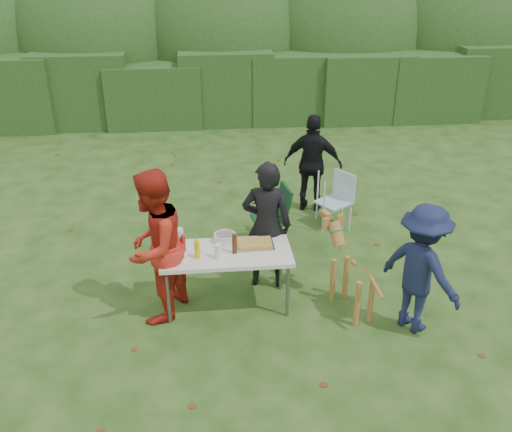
{
  "coord_description": "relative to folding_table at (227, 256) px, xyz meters",
  "views": [
    {
      "loc": [
        -0.57,
        -5.2,
        3.87
      ],
      "look_at": [
        0.0,
        0.57,
        1.0
      ],
      "focal_mm": 38.0,
      "sensor_mm": 36.0,
      "label": 1
    }
  ],
  "objects": [
    {
      "name": "lawn_chair",
      "position": [
        1.74,
        1.97,
        -0.27
      ],
      "size": [
        0.69,
        0.69,
        0.84
      ],
      "primitive_type": null,
      "rotation": [
        0.0,
        0.0,
        3.73
      ],
      "color": "#4D96B9",
      "rests_on": "ground"
    },
    {
      "name": "shrub_backdrop",
      "position": [
        0.38,
        9.4,
        0.91
      ],
      "size": [
        20.0,
        2.6,
        3.2
      ],
      "primitive_type": "ellipsoid",
      "color": "#3D6628",
      "rests_on": "ground"
    },
    {
      "name": "ground",
      "position": [
        0.38,
        -0.2,
        -0.69
      ],
      "size": [
        80.0,
        80.0,
        0.0
      ],
      "primitive_type": "plane",
      "color": "#1E4211"
    },
    {
      "name": "mustard_bottle",
      "position": [
        -0.33,
        -0.1,
        0.15
      ],
      "size": [
        0.06,
        0.06,
        0.2
      ],
      "primitive_type": "cylinder",
      "color": "#D2CB02",
      "rests_on": "folding_table"
    },
    {
      "name": "beer_bottle",
      "position": [
        0.09,
        -0.03,
        0.17
      ],
      "size": [
        0.06,
        0.06,
        0.24
      ],
      "primitive_type": "cylinder",
      "color": "#47230F",
      "rests_on": "folding_table"
    },
    {
      "name": "camping_chair",
      "position": [
        0.69,
        1.47,
        -0.25
      ],
      "size": [
        0.63,
        0.63,
        0.88
      ],
      "primitive_type": null,
      "rotation": [
        0.0,
        0.0,
        3.3
      ],
      "color": "#103B1C",
      "rests_on": "ground"
    },
    {
      "name": "person_red_jacket",
      "position": [
        -0.8,
        -0.09,
        0.21
      ],
      "size": [
        0.97,
        1.07,
        1.8
      ],
      "primitive_type": "imported",
      "rotation": [
        0.0,
        0.0,
        -1.98
      ],
      "color": "red",
      "rests_on": "ground"
    },
    {
      "name": "food_tray",
      "position": [
        0.34,
        0.11,
        0.06
      ],
      "size": [
        0.45,
        0.3,
        0.02
      ],
      "primitive_type": "cube",
      "color": "#B7B7BA",
      "rests_on": "folding_table"
    },
    {
      "name": "ketchup_bottle",
      "position": [
        -0.49,
        -0.01,
        0.16
      ],
      "size": [
        0.06,
        0.06,
        0.22
      ],
      "primitive_type": "cylinder",
      "color": "maroon",
      "rests_on": "folding_table"
    },
    {
      "name": "child",
      "position": [
        2.08,
        -0.61,
        0.07
      ],
      "size": [
        1.01,
        1.12,
        1.51
      ],
      "primitive_type": "imported",
      "rotation": [
        0.0,
        0.0,
        2.16
      ],
      "color": "#161E40",
      "rests_on": "ground"
    },
    {
      "name": "person_cook",
      "position": [
        0.52,
        0.42,
        0.15
      ],
      "size": [
        0.67,
        0.5,
        1.67
      ],
      "primitive_type": "imported",
      "rotation": [
        0.0,
        0.0,
        2.97
      ],
      "color": "black",
      "rests_on": "ground"
    },
    {
      "name": "cup_stack",
      "position": [
        -0.09,
        -0.14,
        0.14
      ],
      "size": [
        0.08,
        0.08,
        0.18
      ],
      "primitive_type": "cylinder",
      "color": "white",
      "rests_on": "folding_table"
    },
    {
      "name": "pasta_bowl",
      "position": [
        -0.01,
        0.25,
        0.1
      ],
      "size": [
        0.26,
        0.26,
        0.1
      ],
      "primitive_type": "cylinder",
      "color": "silver",
      "rests_on": "folding_table"
    },
    {
      "name": "focaccia_bread",
      "position": [
        0.34,
        0.11,
        0.09
      ],
      "size": [
        0.4,
        0.26,
        0.04
      ],
      "primitive_type": "cube",
      "color": "gold",
      "rests_on": "food_tray"
    },
    {
      "name": "hedge_row",
      "position": [
        0.38,
        7.8,
        0.16
      ],
      "size": [
        22.0,
        1.4,
        1.7
      ],
      "primitive_type": "cube",
      "color": "#23471C",
      "rests_on": "ground"
    },
    {
      "name": "folding_table",
      "position": [
        0.0,
        0.0,
        0.0
      ],
      "size": [
        1.5,
        0.7,
        0.74
      ],
      "color": "silver",
      "rests_on": "ground"
    },
    {
      "name": "plate_stack",
      "position": [
        -0.56,
        -0.09,
        0.08
      ],
      "size": [
        0.24,
        0.24,
        0.05
      ],
      "primitive_type": "cylinder",
      "color": "white",
      "rests_on": "folding_table"
    },
    {
      "name": "dog",
      "position": [
        1.44,
        -0.26,
        -0.19
      ],
      "size": [
        0.73,
        1.13,
        1.0
      ],
      "primitive_type": null,
      "rotation": [
        0.0,
        0.0,
        1.89
      ],
      "color": "#A67435",
      "rests_on": "ground"
    },
    {
      "name": "person_black_puffy",
      "position": [
        1.51,
        2.56,
        0.11
      ],
      "size": [
        1.01,
        0.68,
        1.59
      ],
      "primitive_type": "imported",
      "rotation": [
        0.0,
        0.0,
        2.8
      ],
      "color": "black",
      "rests_on": "ground"
    },
    {
      "name": "paper_towel_roll",
      "position": [
        -0.54,
        0.12,
        0.18
      ],
      "size": [
        0.12,
        0.12,
        0.26
      ],
      "primitive_type": "cylinder",
      "color": "white",
      "rests_on": "folding_table"
    }
  ]
}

